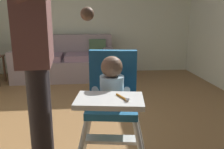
# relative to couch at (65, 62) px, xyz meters

# --- Properties ---
(ground) EXTENTS (6.07, 7.35, 0.10)m
(ground) POSITION_rel_couch_xyz_m (0.52, -2.38, -0.38)
(ground) COLOR olive
(wall_far) EXTENTS (5.27, 0.06, 2.58)m
(wall_far) POSITION_rel_couch_xyz_m (0.52, 0.52, 0.96)
(wall_far) COLOR silver
(wall_far) RESTS_ON ground
(couch) EXTENTS (1.95, 0.86, 0.86)m
(couch) POSITION_rel_couch_xyz_m (0.00, 0.00, 0.00)
(couch) COLOR gray
(couch) RESTS_ON ground
(high_chair) EXTENTS (0.69, 0.79, 0.99)m
(high_chair) POSITION_rel_couch_xyz_m (0.64, -3.14, 0.35)
(high_chair) COLOR white
(high_chair) RESTS_ON ground
(adult_standing) EXTENTS (0.54, 0.50, 1.73)m
(adult_standing) POSITION_rel_couch_xyz_m (0.14, -3.18, 0.65)
(adult_standing) COLOR #2D2729
(adult_standing) RESTS_ON ground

